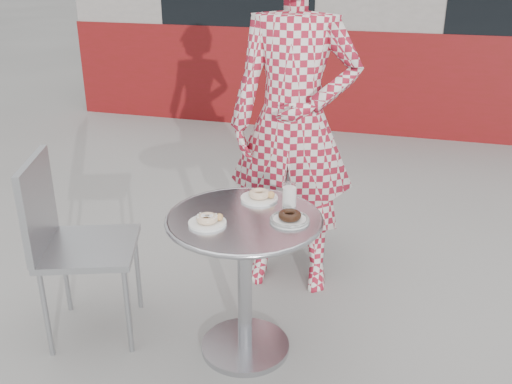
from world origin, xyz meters
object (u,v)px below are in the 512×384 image
(chair_left, at_px, (91,281))
(plate_far, at_px, (260,196))
(milk_cup, at_px, (289,196))
(plate_near, at_px, (208,220))
(bistro_table, at_px, (245,252))
(plate_checker, at_px, (290,218))
(chair_far, at_px, (295,215))
(seated_person, at_px, (294,124))

(chair_left, height_order, plate_far, chair_left)
(plate_far, distance_m, milk_cup, 0.15)
(chair_left, xyz_separation_m, plate_far, (0.75, 0.26, 0.42))
(plate_far, bearing_deg, plate_near, -114.20)
(bistro_table, distance_m, chair_left, 0.78)
(chair_left, bearing_deg, plate_checker, -105.50)
(chair_far, distance_m, chair_left, 1.27)
(plate_near, relative_size, plate_checker, 0.94)
(chair_left, bearing_deg, plate_near, -114.11)
(chair_left, bearing_deg, chair_far, -56.43)
(plate_far, xyz_separation_m, plate_near, (-0.13, -0.30, -0.00))
(chair_far, bearing_deg, milk_cup, 86.75)
(bistro_table, distance_m, plate_near, 0.24)
(chair_far, distance_m, plate_near, 1.16)
(bistro_table, relative_size, chair_left, 0.77)
(plate_checker, bearing_deg, plate_near, -159.32)
(seated_person, distance_m, plate_far, 0.51)
(chair_far, distance_m, plate_far, 0.88)
(chair_far, xyz_separation_m, plate_checker, (0.18, -0.95, 0.44))
(chair_far, distance_m, milk_cup, 0.93)
(seated_person, distance_m, plate_checker, 0.69)
(chair_far, xyz_separation_m, chair_left, (-0.75, -1.02, 0.02))
(bistro_table, distance_m, plate_checker, 0.26)
(chair_far, xyz_separation_m, plate_far, (-0.00, -0.76, 0.44))
(chair_far, bearing_deg, plate_far, 76.72)
(milk_cup, bearing_deg, plate_checker, -76.21)
(bistro_table, bearing_deg, plate_checker, 4.50)
(seated_person, height_order, plate_checker, seated_person)
(bistro_table, height_order, seated_person, seated_person)
(bistro_table, height_order, plate_near, plate_near)
(bistro_table, bearing_deg, plate_far, 86.30)
(plate_near, distance_m, milk_cup, 0.39)
(seated_person, xyz_separation_m, plate_near, (-0.18, -0.76, -0.21))
(seated_person, xyz_separation_m, plate_checker, (0.13, -0.64, -0.21))
(bistro_table, distance_m, chair_far, 1.00)
(plate_near, bearing_deg, chair_left, 176.01)
(plate_checker, distance_m, milk_cup, 0.16)
(milk_cup, bearing_deg, bistro_table, -132.63)
(chair_far, bearing_deg, chair_left, 40.44)
(plate_checker, relative_size, milk_cup, 1.61)
(chair_left, bearing_deg, seated_person, -68.00)
(bistro_table, bearing_deg, chair_left, -175.35)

